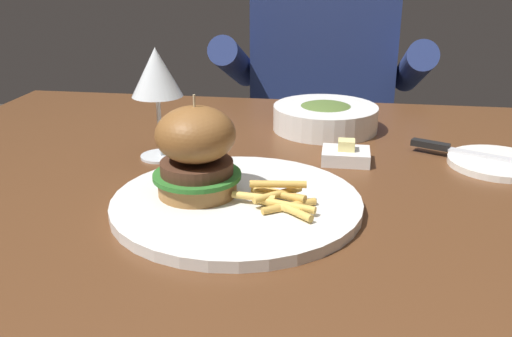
# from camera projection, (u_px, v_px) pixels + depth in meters

# --- Properties ---
(dining_table) EXTENTS (1.29, 0.91, 0.74)m
(dining_table) POSITION_uv_depth(u_px,v_px,m) (287.00, 227.00, 0.86)
(dining_table) COLOR #56331C
(dining_table) RESTS_ON ground
(main_plate) EXTENTS (0.32, 0.32, 0.01)m
(main_plate) POSITION_uv_depth(u_px,v_px,m) (237.00, 203.00, 0.72)
(main_plate) COLOR white
(main_plate) RESTS_ON dining_table
(burger_sandwich) EXTENTS (0.11, 0.11, 0.13)m
(burger_sandwich) POSITION_uv_depth(u_px,v_px,m) (196.00, 151.00, 0.71)
(burger_sandwich) COLOR #9E6B38
(burger_sandwich) RESTS_ON main_plate
(fries_pile) EXTENTS (0.11, 0.09, 0.03)m
(fries_pile) POSITION_uv_depth(u_px,v_px,m) (280.00, 198.00, 0.69)
(fries_pile) COLOR gold
(fries_pile) RESTS_ON main_plate
(wine_glass) EXTENTS (0.08, 0.08, 0.17)m
(wine_glass) POSITION_uv_depth(u_px,v_px,m) (156.00, 76.00, 0.86)
(wine_glass) COLOR silver
(wine_glass) RESTS_ON dining_table
(bread_plate) EXTENTS (0.15, 0.15, 0.01)m
(bread_plate) POSITION_uv_depth(u_px,v_px,m) (498.00, 163.00, 0.86)
(bread_plate) COLOR white
(bread_plate) RESTS_ON dining_table
(table_knife) EXTENTS (0.20, 0.10, 0.01)m
(table_knife) POSITION_uv_depth(u_px,v_px,m) (465.00, 151.00, 0.89)
(table_knife) COLOR silver
(table_knife) RESTS_ON bread_plate
(butter_dish) EXTENTS (0.07, 0.06, 0.04)m
(butter_dish) POSITION_uv_depth(u_px,v_px,m) (346.00, 155.00, 0.88)
(butter_dish) COLOR white
(butter_dish) RESTS_ON dining_table
(soup_bowl) EXTENTS (0.19, 0.19, 0.05)m
(soup_bowl) POSITION_uv_depth(u_px,v_px,m) (325.00, 117.00, 1.04)
(soup_bowl) COLOR white
(soup_bowl) RESTS_ON dining_table
(diner_person) EXTENTS (0.51, 0.36, 1.18)m
(diner_person) POSITION_uv_depth(u_px,v_px,m) (320.00, 139.00, 1.57)
(diner_person) COLOR #282833
(diner_person) RESTS_ON ground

